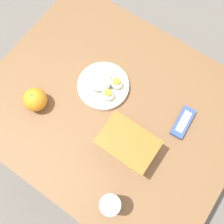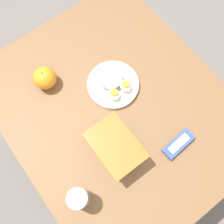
{
  "view_description": "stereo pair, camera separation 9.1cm",
  "coord_description": "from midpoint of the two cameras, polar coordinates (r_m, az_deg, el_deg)",
  "views": [
    {
      "loc": [
        -0.18,
        0.26,
        1.65
      ],
      "look_at": [
        -0.02,
        0.03,
        0.78
      ],
      "focal_mm": 42.0,
      "sensor_mm": 36.0,
      "label": 1
    },
    {
      "loc": [
        -0.24,
        0.2,
        1.65
      ],
      "look_at": [
        -0.02,
        0.03,
        0.78
      ],
      "focal_mm": 42.0,
      "sensor_mm": 36.0,
      "label": 2
    }
  ],
  "objects": [
    {
      "name": "rice_plate",
      "position": [
        0.96,
        -4.76,
        5.71
      ],
      "size": [
        0.19,
        0.19,
        0.07
      ],
      "color": "silver",
      "rests_on": "table"
    },
    {
      "name": "drinking_glass",
      "position": [
        0.85,
        -3.64,
        -19.94
      ],
      "size": [
        0.06,
        0.06,
        0.11
      ],
      "color": "silver",
      "rests_on": "table"
    },
    {
      "name": "ground_plane",
      "position": [
        1.68,
        -1.46,
        -7.56
      ],
      "size": [
        10.0,
        10.0,
        0.0
      ],
      "primitive_type": "plane",
      "color": "#66605B"
    },
    {
      "name": "orange_fruit",
      "position": [
        0.97,
        -18.98,
        2.17
      ],
      "size": [
        0.08,
        0.08,
        0.08
      ],
      "color": "orange",
      "rests_on": "table"
    },
    {
      "name": "table",
      "position": [
        1.06,
        -2.29,
        -1.24
      ],
      "size": [
        0.93,
        0.76,
        0.75
      ],
      "color": "brown",
      "rests_on": "ground_plane"
    },
    {
      "name": "food_container",
      "position": [
        0.87,
        0.33,
        -7.66
      ],
      "size": [
        0.18,
        0.13,
        0.09
      ],
      "color": "white",
      "rests_on": "table"
    },
    {
      "name": "candy_bar",
      "position": [
        0.95,
        12.59,
        -2.63
      ],
      "size": [
        0.05,
        0.12,
        0.02
      ],
      "color": "#334C9E",
      "rests_on": "table"
    }
  ]
}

